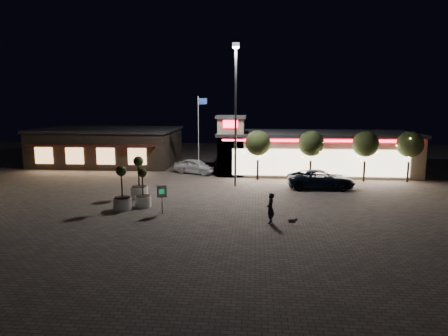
# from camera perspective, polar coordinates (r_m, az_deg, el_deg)

# --- Properties ---
(ground) EXTENTS (90.00, 90.00, 0.00)m
(ground) POSITION_cam_1_polar(r_m,az_deg,el_deg) (28.19, -3.32, -5.90)
(ground) COLOR #665B53
(ground) RESTS_ON ground
(retail_building) EXTENTS (20.40, 8.40, 6.10)m
(retail_building) POSITION_cam_1_polar(r_m,az_deg,el_deg) (43.44, 12.12, 2.30)
(retail_building) COLOR tan
(retail_building) RESTS_ON ground
(restaurant_building) EXTENTS (16.40, 11.00, 4.30)m
(restaurant_building) POSITION_cam_1_polar(r_m,az_deg,el_deg) (50.43, -16.13, 3.05)
(restaurant_building) COLOR #382D23
(restaurant_building) RESTS_ON ground
(floodlight_pole) EXTENTS (0.60, 0.40, 12.38)m
(floodlight_pole) POSITION_cam_1_polar(r_m,az_deg,el_deg) (34.97, 1.67, 8.73)
(floodlight_pole) COLOR gray
(floodlight_pole) RESTS_ON ground
(flagpole) EXTENTS (0.95, 0.10, 8.00)m
(flagpole) POSITION_cam_1_polar(r_m,az_deg,el_deg) (40.41, -3.55, 5.59)
(flagpole) COLOR white
(flagpole) RESTS_ON ground
(string_tree_a) EXTENTS (2.42, 2.42, 4.79)m
(string_tree_a) POSITION_cam_1_polar(r_m,az_deg,el_deg) (38.12, 4.88, 3.55)
(string_tree_a) COLOR #332319
(string_tree_a) RESTS_ON ground
(string_tree_b) EXTENTS (2.42, 2.42, 4.79)m
(string_tree_b) POSITION_cam_1_polar(r_m,az_deg,el_deg) (38.48, 12.36, 3.42)
(string_tree_b) COLOR #332319
(string_tree_b) RESTS_ON ground
(string_tree_c) EXTENTS (2.42, 2.42, 4.79)m
(string_tree_c) POSITION_cam_1_polar(r_m,az_deg,el_deg) (39.47, 19.58, 3.24)
(string_tree_c) COLOR #332319
(string_tree_c) RESTS_ON ground
(string_tree_d) EXTENTS (2.42, 2.42, 4.79)m
(string_tree_d) POSITION_cam_1_polar(r_m,az_deg,el_deg) (40.69, 25.04, 3.07)
(string_tree_d) COLOR #332319
(string_tree_d) RESTS_ON ground
(pickup_truck) EXTENTS (5.88, 2.86, 1.61)m
(pickup_truck) POSITION_cam_1_polar(r_m,az_deg,el_deg) (35.60, 13.68, -1.59)
(pickup_truck) COLOR black
(pickup_truck) RESTS_ON ground
(white_sedan) EXTENTS (4.92, 3.47, 1.56)m
(white_sedan) POSITION_cam_1_polar(r_m,az_deg,el_deg) (41.94, -4.13, 0.26)
(white_sedan) COLOR white
(white_sedan) RESTS_ON ground
(pedestrian) EXTENTS (0.60, 0.78, 1.90)m
(pedestrian) POSITION_cam_1_polar(r_m,az_deg,el_deg) (24.93, 6.65, -5.73)
(pedestrian) COLOR black
(pedestrian) RESTS_ON ground
(dog) EXTENTS (0.54, 0.20, 0.29)m
(dog) POSITION_cam_1_polar(r_m,az_deg,el_deg) (24.95, 9.86, -7.39)
(dog) COLOR #59514C
(dog) RESTS_ON ground
(planter_left) EXTENTS (1.35, 1.35, 3.31)m
(planter_left) POSITION_cam_1_polar(r_m,az_deg,el_deg) (31.81, -12.03, -2.43)
(planter_left) COLOR silver
(planter_left) RESTS_ON ground
(planter_mid) EXTENTS (1.27, 1.27, 3.12)m
(planter_mid) POSITION_cam_1_polar(r_m,az_deg,el_deg) (28.75, -14.33, -3.90)
(planter_mid) COLOR silver
(planter_mid) RESTS_ON ground
(planter_right) EXTENTS (1.15, 1.15, 2.82)m
(planter_right) POSITION_cam_1_polar(r_m,az_deg,el_deg) (29.22, -11.50, -3.76)
(planter_right) COLOR silver
(planter_right) RESTS_ON ground
(valet_sign) EXTENTS (0.64, 0.20, 1.95)m
(valet_sign) POSITION_cam_1_polar(r_m,az_deg,el_deg) (27.07, -8.87, -3.67)
(valet_sign) COLOR gray
(valet_sign) RESTS_ON ground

